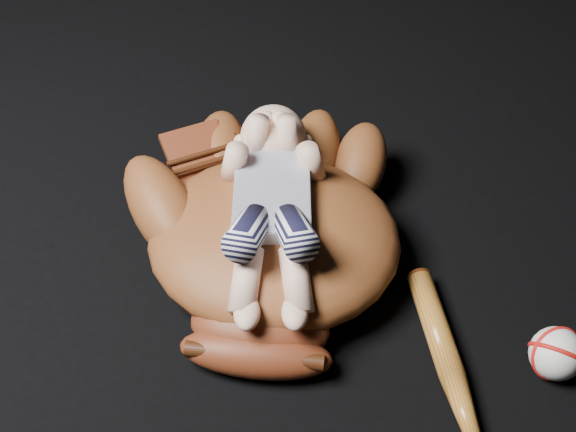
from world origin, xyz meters
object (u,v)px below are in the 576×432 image
(baseball_glove, at_px, (274,230))
(baseball_bat, at_px, (457,390))
(baseball, at_px, (556,354))
(newborn_baby, at_px, (272,208))

(baseball_glove, height_order, baseball_bat, baseball_glove)
(baseball_bat, distance_m, baseball, 0.15)
(baseball_glove, distance_m, baseball, 0.43)
(newborn_baby, height_order, baseball_bat, newborn_baby)
(baseball_glove, xyz_separation_m, baseball, (0.41, -0.11, -0.05))
(baseball_bat, xyz_separation_m, baseball, (0.13, 0.07, 0.02))
(baseball_glove, height_order, newborn_baby, newborn_baby)
(baseball, bearing_deg, newborn_baby, 167.13)
(baseball_glove, bearing_deg, baseball, -18.45)
(baseball_glove, height_order, baseball, baseball_glove)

